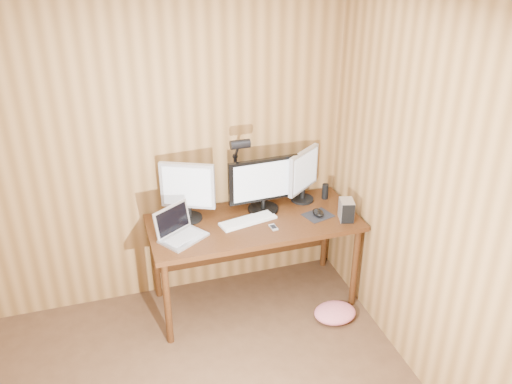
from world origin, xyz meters
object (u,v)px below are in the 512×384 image
hard_drive (346,210)px  laptop (179,230)px  desk (251,230)px  phone (273,227)px  mouse (318,213)px  speaker (325,191)px  monitor_center (263,184)px  keyboard (248,220)px  desk_lamp (238,162)px  monitor_left (188,190)px  monitor_right (304,174)px

hard_drive → laptop: bearing=-170.6°
desk → phone: 0.27m
mouse → speaker: bearing=31.3°
desk → hard_drive: size_ratio=9.61×
monitor_center → laptop: size_ratio=1.41×
keyboard → hard_drive: size_ratio=2.76×
monitor_center → phone: size_ratio=6.05×
laptop → desk_lamp: bearing=-4.5°
hard_drive → monitor_left: bearing=177.6°
hard_drive → desk_lamp: size_ratio=0.26×
hard_drive → phone: bearing=-169.0°
mouse → speaker: speaker is taller
monitor_center → monitor_left: monitor_left is taller
monitor_center → hard_drive: monitor_center is taller
desk_lamp → phone: bearing=-58.3°
monitor_right → laptop: size_ratio=1.10×
monitor_right → mouse: bearing=-122.7°
monitor_left → keyboard: bearing=2.4°
desk → monitor_center: 0.38m
keyboard → desk_lamp: size_ratio=0.71×
monitor_left → desk_lamp: 0.44m
monitor_right → keyboard: bearing=163.6°
monitor_left → desk_lamp: size_ratio=0.72×
desk → mouse: 0.54m
hard_drive → speaker: bearing=107.2°
monitor_left → speaker: size_ratio=3.66×
desk → speaker: 0.70m
monitor_right → keyboard: (-0.52, -0.20, -0.22)m
keyboard → speaker: speaker is taller
monitor_left → keyboard: monitor_left is taller
monitor_right → hard_drive: bearing=-99.7°
mouse → phone: 0.40m
monitor_left → laptop: bearing=-92.7°
speaker → keyboard: bearing=-165.9°
laptop → mouse: (1.09, -0.01, -0.03)m
phone → speaker: (0.56, 0.32, 0.06)m
keyboard → phone: bearing=-55.5°
hard_drive → phone: size_ratio=1.79×
laptop → phone: (0.69, -0.08, -0.05)m
desk → keyboard: (-0.05, -0.07, 0.13)m
desk → desk_lamp: size_ratio=2.47×
desk → phone: bearing=-64.4°
desk → monitor_center: bearing=29.1°
monitor_left → mouse: 1.02m
desk → monitor_right: (0.48, 0.13, 0.36)m
monitor_right → desk_lamp: size_ratio=0.68×
hard_drive → monitor_center: bearing=164.8°
monitor_left → speaker: 1.15m
monitor_center → monitor_right: same height
desk → monitor_left: monitor_left is taller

